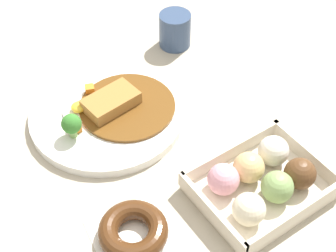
{
  "coord_description": "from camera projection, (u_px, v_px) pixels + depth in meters",
  "views": [
    {
      "loc": [
        -0.3,
        -0.5,
        0.67
      ],
      "look_at": [
        0.05,
        -0.01,
        0.03
      ],
      "focal_mm": 53.12,
      "sensor_mm": 36.0,
      "label": 1
    }
  ],
  "objects": [
    {
      "name": "ground_plane",
      "position": [
        145.0,
        147.0,
        0.89
      ],
      "size": [
        1.6,
        1.6,
        0.0
      ],
      "primitive_type": "plane",
      "color": "#B2A893"
    },
    {
      "name": "curry_plate",
      "position": [
        108.0,
        113.0,
        0.93
      ],
      "size": [
        0.29,
        0.29,
        0.07
      ],
      "color": "white",
      "rests_on": "ground_plane"
    },
    {
      "name": "donut_box",
      "position": [
        262.0,
        181.0,
        0.8
      ],
      "size": [
        0.21,
        0.16,
        0.06
      ],
      "color": "beige",
      "rests_on": "ground_plane"
    },
    {
      "name": "chocolate_ring_donut",
      "position": [
        133.0,
        231.0,
        0.75
      ],
      "size": [
        0.14,
        0.14,
        0.03
      ],
      "color": "white",
      "rests_on": "ground_plane"
    },
    {
      "name": "coffee_mug",
      "position": [
        175.0,
        30.0,
        1.06
      ],
      "size": [
        0.07,
        0.07,
        0.08
      ],
      "primitive_type": "cylinder",
      "color": "#33476B",
      "rests_on": "ground_plane"
    }
  ]
}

